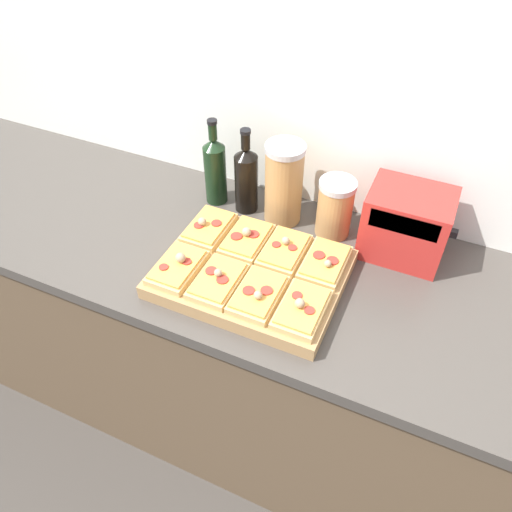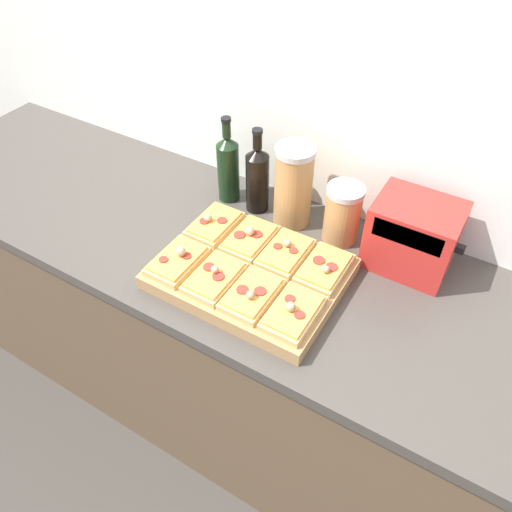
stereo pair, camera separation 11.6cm
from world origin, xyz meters
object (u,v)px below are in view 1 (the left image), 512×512
(wine_bottle, at_px, (246,178))
(toaster_oven, at_px, (406,224))
(cutting_board, at_px, (252,274))
(olive_oil_bottle, at_px, (215,169))
(grain_jar_short, at_px, (335,208))
(grain_jar_tall, at_px, (284,184))

(wine_bottle, height_order, toaster_oven, wine_bottle)
(cutting_board, xyz_separation_m, olive_oil_bottle, (-0.26, 0.28, 0.10))
(cutting_board, bearing_deg, wine_bottle, 117.40)
(grain_jar_short, relative_size, toaster_oven, 0.73)
(olive_oil_bottle, relative_size, toaster_oven, 1.15)
(cutting_board, distance_m, wine_bottle, 0.33)
(wine_bottle, bearing_deg, toaster_oven, -0.10)
(cutting_board, xyz_separation_m, wine_bottle, (-0.15, 0.28, 0.10))
(cutting_board, height_order, grain_jar_short, grain_jar_short)
(cutting_board, bearing_deg, grain_jar_tall, 94.55)
(cutting_board, xyz_separation_m, toaster_oven, (0.35, 0.28, 0.08))
(grain_jar_tall, distance_m, toaster_oven, 0.37)
(cutting_board, bearing_deg, olive_oil_bottle, 131.92)
(olive_oil_bottle, height_order, grain_jar_short, olive_oil_bottle)
(cutting_board, relative_size, olive_oil_bottle, 1.71)
(grain_jar_tall, bearing_deg, grain_jar_short, 0.00)
(grain_jar_tall, xyz_separation_m, grain_jar_short, (0.16, 0.00, -0.04))
(grain_jar_tall, distance_m, grain_jar_short, 0.17)
(grain_jar_tall, bearing_deg, wine_bottle, -180.00)
(olive_oil_bottle, distance_m, toaster_oven, 0.61)
(cutting_board, relative_size, toaster_oven, 1.96)
(cutting_board, height_order, grain_jar_tall, grain_jar_tall)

